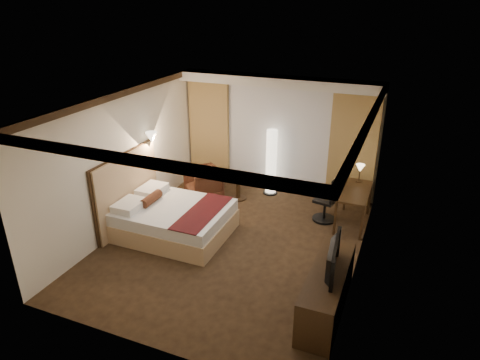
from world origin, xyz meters
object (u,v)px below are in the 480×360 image
at_px(desk, 353,207).
at_px(television, 328,253).
at_px(bed, 175,220).
at_px(dresser, 327,291).
at_px(office_chair, 325,199).
at_px(floor_lamp, 271,162).
at_px(side_table, 238,187).
at_px(armchair, 203,181).

bearing_deg(desk, television, -89.59).
xyz_separation_m(bed, television, (3.14, -1.08, 0.69)).
height_order(dresser, television, television).
bearing_deg(bed, office_chair, 32.81).
xyz_separation_m(floor_lamp, office_chair, (1.44, -0.82, -0.29)).
bearing_deg(dresser, television, 180.00).
height_order(side_table, television, television).
xyz_separation_m(armchair, office_chair, (2.83, -0.10, 0.12)).
distance_m(office_chair, dresser, 2.81).
bearing_deg(floor_lamp, television, -60.39).
relative_size(side_table, television, 0.57).
xyz_separation_m(bed, desk, (3.12, 1.70, 0.08)).
bearing_deg(side_table, armchair, -169.32).
bearing_deg(desk, side_table, 175.46).
bearing_deg(bed, television, -19.04).
distance_m(desk, television, 2.85).
relative_size(armchair, floor_lamp, 0.47).
bearing_deg(dresser, armchair, 140.46).
xyz_separation_m(armchair, desk, (3.39, -0.05, 0.01)).
distance_m(armchair, television, 4.48).
distance_m(bed, desk, 3.56).
height_order(side_table, dresser, dresser).
bearing_deg(television, desk, -4.83).
bearing_deg(television, office_chair, 6.73).
xyz_separation_m(office_chair, television, (0.58, -2.74, 0.50)).
xyz_separation_m(bed, office_chair, (2.56, 1.65, 0.19)).
xyz_separation_m(desk, dresser, (0.05, -2.79, -0.02)).
relative_size(bed, side_table, 3.62).
distance_m(armchair, floor_lamp, 1.62).
height_order(armchair, floor_lamp, floor_lamp).
distance_m(armchair, side_table, 0.82).
distance_m(floor_lamp, office_chair, 1.68).
bearing_deg(bed, side_table, 74.32).
xyz_separation_m(bed, armchair, (-0.27, 1.76, 0.07)).
relative_size(armchair, side_table, 1.31).
height_order(bed, dresser, dresser).
height_order(bed, desk, desk).
bearing_deg(desk, armchair, 179.09).
bearing_deg(armchair, side_table, 50.71).
xyz_separation_m(bed, floor_lamp, (1.12, 2.47, 0.48)).
bearing_deg(office_chair, floor_lamp, 161.32).
bearing_deg(dresser, floor_lamp, 119.98).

